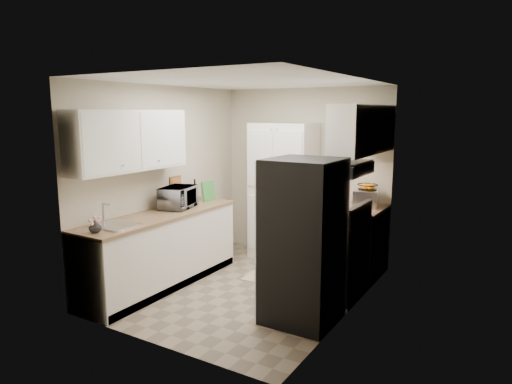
# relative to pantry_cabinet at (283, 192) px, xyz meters

# --- Properties ---
(ground) EXTENTS (3.20, 3.20, 0.00)m
(ground) POSITION_rel_pantry_cabinet_xyz_m (0.20, -1.32, -1.00)
(ground) COLOR #7A6B56
(ground) RESTS_ON ground
(room_shell) EXTENTS (2.64, 3.24, 2.52)m
(room_shell) POSITION_rel_pantry_cabinet_xyz_m (0.18, -1.32, 0.63)
(room_shell) COLOR beige
(room_shell) RESTS_ON ground
(pantry_cabinet) EXTENTS (0.90, 0.55, 2.00)m
(pantry_cabinet) POSITION_rel_pantry_cabinet_xyz_m (0.00, 0.00, 0.00)
(pantry_cabinet) COLOR silver
(pantry_cabinet) RESTS_ON ground
(base_cabinet_left) EXTENTS (0.60, 2.30, 0.88)m
(base_cabinet_left) POSITION_rel_pantry_cabinet_xyz_m (-0.79, -1.75, -0.56)
(base_cabinet_left) COLOR silver
(base_cabinet_left) RESTS_ON ground
(countertop_left) EXTENTS (0.63, 2.33, 0.04)m
(countertop_left) POSITION_rel_pantry_cabinet_xyz_m (-0.79, -1.75, -0.10)
(countertop_left) COLOR #846647
(countertop_left) RESTS_ON base_cabinet_left
(base_cabinet_right) EXTENTS (0.60, 0.80, 0.88)m
(base_cabinet_right) POSITION_rel_pantry_cabinet_xyz_m (1.19, -0.12, -0.56)
(base_cabinet_right) COLOR silver
(base_cabinet_right) RESTS_ON ground
(countertop_right) EXTENTS (0.63, 0.83, 0.04)m
(countertop_right) POSITION_rel_pantry_cabinet_xyz_m (1.19, -0.12, -0.10)
(countertop_right) COLOR #846647
(countertop_right) RESTS_ON base_cabinet_right
(electric_range) EXTENTS (0.71, 0.78, 1.13)m
(electric_range) POSITION_rel_pantry_cabinet_xyz_m (1.17, -0.93, -0.52)
(electric_range) COLOR #B7B7BC
(electric_range) RESTS_ON ground
(refrigerator) EXTENTS (0.70, 0.72, 1.70)m
(refrigerator) POSITION_rel_pantry_cabinet_xyz_m (1.14, -1.73, -0.15)
(refrigerator) COLOR #B7B7BC
(refrigerator) RESTS_ON ground
(microwave) EXTENTS (0.46, 0.58, 0.28)m
(microwave) POSITION_rel_pantry_cabinet_xyz_m (-0.82, -1.37, 0.06)
(microwave) COLOR silver
(microwave) RESTS_ON countertop_left
(wine_bottle) EXTENTS (0.07, 0.07, 0.28)m
(wine_bottle) POSITION_rel_pantry_cabinet_xyz_m (-0.94, -0.87, 0.06)
(wine_bottle) COLOR black
(wine_bottle) RESTS_ON countertop_left
(flower_vase) EXTENTS (0.14, 0.14, 0.13)m
(flower_vase) POSITION_rel_pantry_cabinet_xyz_m (-0.74, -2.77, -0.01)
(flower_vase) COLOR white
(flower_vase) RESTS_ON countertop_left
(cutting_board) EXTENTS (0.06, 0.22, 0.28)m
(cutting_board) POSITION_rel_pantry_cabinet_xyz_m (-0.80, -0.75, 0.06)
(cutting_board) COLOR #348234
(cutting_board) RESTS_ON countertop_left
(toaster_oven) EXTENTS (0.37, 0.44, 0.23)m
(toaster_oven) POSITION_rel_pantry_cabinet_xyz_m (1.25, -0.01, 0.03)
(toaster_oven) COLOR silver
(toaster_oven) RESTS_ON countertop_right
(fruit_basket) EXTENTS (0.26, 0.26, 0.11)m
(fruit_basket) POSITION_rel_pantry_cabinet_xyz_m (1.26, -0.00, 0.20)
(fruit_basket) COLOR orange
(fruit_basket) RESTS_ON toaster_oven
(kitchen_mat) EXTENTS (0.62, 0.91, 0.01)m
(kitchen_mat) POSITION_rel_pantry_cabinet_xyz_m (0.20, -0.66, -0.99)
(kitchen_mat) COLOR tan
(kitchen_mat) RESTS_ON ground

